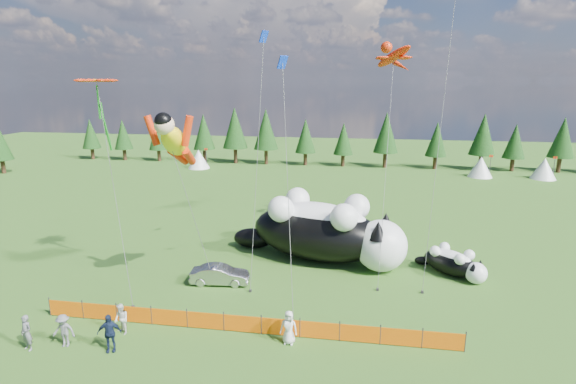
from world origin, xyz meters
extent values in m
plane|color=#0D370A|center=(0.00, 0.00, 0.00)|extent=(160.00, 160.00, 0.00)
cylinder|color=#262626|center=(-11.00, -3.00, 0.55)|extent=(0.06, 0.06, 1.10)
cylinder|color=#262626|center=(-9.00, -3.00, 0.55)|extent=(0.06, 0.06, 1.10)
cylinder|color=#262626|center=(-7.00, -3.00, 0.55)|extent=(0.06, 0.06, 1.10)
cylinder|color=#262626|center=(-5.00, -3.00, 0.55)|extent=(0.06, 0.06, 1.10)
cylinder|color=#262626|center=(-3.00, -3.00, 0.55)|extent=(0.06, 0.06, 1.10)
cylinder|color=#262626|center=(-1.00, -3.00, 0.55)|extent=(0.06, 0.06, 1.10)
cylinder|color=#262626|center=(1.00, -3.00, 0.55)|extent=(0.06, 0.06, 1.10)
cylinder|color=#262626|center=(3.00, -3.00, 0.55)|extent=(0.06, 0.06, 1.10)
cylinder|color=#262626|center=(5.00, -3.00, 0.55)|extent=(0.06, 0.06, 1.10)
cylinder|color=#262626|center=(7.00, -3.00, 0.55)|extent=(0.06, 0.06, 1.10)
cylinder|color=#262626|center=(9.00, -3.00, 0.55)|extent=(0.06, 0.06, 1.10)
cylinder|color=#262626|center=(11.00, -3.00, 0.55)|extent=(0.06, 0.06, 1.10)
cube|color=#DB5904|center=(-10.00, -3.00, 0.50)|extent=(2.00, 0.04, 0.90)
cube|color=#DB5904|center=(-8.00, -3.00, 0.50)|extent=(2.00, 0.04, 0.90)
cube|color=#DB5904|center=(-6.00, -3.00, 0.50)|extent=(2.00, 0.04, 0.90)
cube|color=#DB5904|center=(-4.00, -3.00, 0.50)|extent=(2.00, 0.04, 0.90)
cube|color=#DB5904|center=(-2.00, -3.00, 0.50)|extent=(2.00, 0.04, 0.90)
cube|color=#DB5904|center=(0.00, -3.00, 0.50)|extent=(2.00, 0.04, 0.90)
cube|color=#DB5904|center=(2.00, -3.00, 0.50)|extent=(2.00, 0.04, 0.90)
cube|color=#DB5904|center=(4.00, -3.00, 0.50)|extent=(2.00, 0.04, 0.90)
cube|color=#DB5904|center=(6.00, -3.00, 0.50)|extent=(2.00, 0.04, 0.90)
cube|color=#DB5904|center=(8.00, -3.00, 0.50)|extent=(2.00, 0.04, 0.90)
cube|color=#DB5904|center=(10.00, -3.00, 0.50)|extent=(2.00, 0.04, 0.90)
ellipsoid|color=black|center=(2.85, 7.55, 2.01)|extent=(10.94, 7.30, 4.01)
ellipsoid|color=white|center=(2.85, 7.55, 3.01)|extent=(8.21, 5.33, 2.45)
sphere|color=white|center=(7.34, 6.24, 1.78)|extent=(3.57, 3.57, 3.57)
sphere|color=#E75A77|center=(8.80, 5.81, 1.78)|extent=(0.50, 0.50, 0.50)
ellipsoid|color=black|center=(-2.28, 9.05, 0.78)|extent=(3.43, 2.37, 1.56)
cone|color=black|center=(7.04, 5.21, 3.21)|extent=(1.25, 1.25, 1.25)
cone|color=black|center=(7.64, 7.26, 3.21)|extent=(1.25, 1.25, 1.25)
sphere|color=white|center=(5.61, 8.25, 3.90)|extent=(1.87, 1.87, 1.87)
sphere|color=white|center=(4.80, 5.47, 3.90)|extent=(1.87, 1.87, 1.87)
sphere|color=white|center=(1.12, 9.57, 3.90)|extent=(1.87, 1.87, 1.87)
sphere|color=white|center=(0.31, 6.78, 3.90)|extent=(1.87, 1.87, 1.87)
ellipsoid|color=black|center=(11.98, 6.28, 0.78)|extent=(4.14, 3.97, 1.57)
ellipsoid|color=white|center=(11.98, 6.28, 1.18)|extent=(3.08, 2.94, 0.96)
sphere|color=white|center=(13.35, 5.07, 0.70)|extent=(1.39, 1.39, 1.39)
sphere|color=#E75A77|center=(13.79, 4.68, 0.70)|extent=(0.20, 0.20, 0.20)
ellipsoid|color=black|center=(10.42, 7.67, 0.30)|extent=(1.32, 1.27, 0.61)
cone|color=black|center=(13.07, 4.76, 1.25)|extent=(0.49, 0.49, 0.49)
cone|color=black|center=(13.63, 5.38, 1.25)|extent=(0.49, 0.49, 0.49)
sphere|color=white|center=(13.08, 6.07, 1.52)|extent=(0.73, 0.73, 0.73)
sphere|color=white|center=(12.32, 5.22, 1.52)|extent=(0.73, 0.73, 0.73)
sphere|color=white|center=(11.71, 7.29, 1.52)|extent=(0.73, 0.73, 0.73)
sphere|color=white|center=(10.96, 6.44, 1.52)|extent=(0.73, 0.73, 0.73)
imported|color=#ABABAF|center=(-2.91, 2.40, 0.62)|extent=(3.87, 1.70, 1.23)
imported|color=#5D5E63|center=(-9.89, -6.12, 0.90)|extent=(0.76, 0.61, 1.80)
imported|color=silver|center=(-6.11, -4.07, 0.82)|extent=(0.92, 0.82, 1.63)
imported|color=#151F3A|center=(-5.88, -5.60, 0.96)|extent=(1.25, 0.91, 1.93)
imported|color=#5D5E63|center=(-8.30, -5.59, 0.85)|extent=(1.14, 0.67, 1.69)
imported|color=silver|center=(2.52, -3.60, 0.87)|extent=(0.87, 0.59, 1.74)
cylinder|color=#595959|center=(-3.86, 1.19, 4.80)|extent=(0.03, 0.03, 9.57)
cube|color=#262626|center=(-3.19, 2.11, 0.08)|extent=(0.15, 0.15, 0.16)
cylinder|color=#595959|center=(7.51, 8.05, 7.32)|extent=(0.03, 0.03, 17.57)
cube|color=#262626|center=(7.09, 3.00, 0.08)|extent=(0.15, 0.15, 0.16)
cylinder|color=#595959|center=(-8.28, 0.07, 6.44)|extent=(0.03, 0.03, 13.26)
cube|color=#262626|center=(-6.89, -1.50, 0.08)|extent=(0.15, 0.15, 0.16)
cube|color=#17801B|center=(-9.68, 1.63, 10.50)|extent=(0.18, 0.18, 3.93)
cylinder|color=#595959|center=(-0.48, 2.96, 7.71)|extent=(0.03, 0.03, 15.38)
cube|color=#262626|center=(-0.70, 1.56, 0.08)|extent=(0.15, 0.15, 0.16)
cylinder|color=#595959|center=(10.67, 6.07, 11.88)|extent=(0.03, 0.03, 24.29)
cube|color=#262626|center=(9.79, 3.07, 0.08)|extent=(0.15, 0.15, 0.16)
cylinder|color=#595959|center=(2.05, -0.86, 6.90)|extent=(0.03, 0.03, 13.94)
cube|color=#262626|center=(2.61, -2.50, 0.08)|extent=(0.15, 0.15, 0.16)
camera|label=1|loc=(5.62, -23.24, 12.69)|focal=28.00mm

